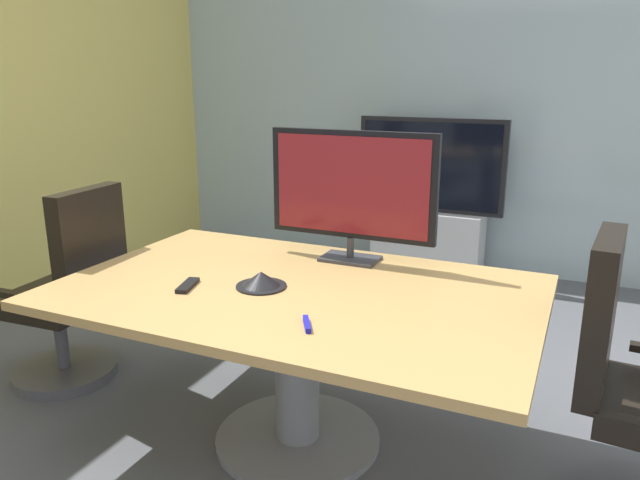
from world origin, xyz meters
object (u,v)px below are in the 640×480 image
at_px(conference_table, 297,325).
at_px(tv_monitor, 352,189).
at_px(wall_display_unit, 428,223).
at_px(office_chair_left, 71,303).
at_px(remote_control, 188,285).
at_px(conference_phone, 261,280).
at_px(office_chair_right, 640,406).

relative_size(conference_table, tv_monitor, 2.44).
bearing_deg(wall_display_unit, office_chair_left, -116.16).
relative_size(office_chair_left, wall_display_unit, 0.83).
bearing_deg(wall_display_unit, remote_control, -96.93).
height_order(office_chair_left, remote_control, office_chair_left).
bearing_deg(conference_table, office_chair_left, 179.37).
bearing_deg(conference_phone, conference_table, 21.99).
height_order(conference_phone, remote_control, conference_phone).
xyz_separation_m(conference_phone, remote_control, (-0.29, -0.14, -0.02)).
bearing_deg(office_chair_left, conference_phone, 83.12).
bearing_deg(remote_control, conference_table, 8.30).
bearing_deg(office_chair_left, conference_table, 85.83).
distance_m(office_chair_right, remote_control, 1.85).
bearing_deg(wall_display_unit, tv_monitor, -85.97).
distance_m(office_chair_right, wall_display_unit, 2.91).
height_order(office_chair_right, tv_monitor, tv_monitor).
distance_m(conference_table, office_chair_right, 1.38).
height_order(tv_monitor, conference_phone, tv_monitor).
distance_m(conference_table, conference_phone, 0.25).
distance_m(conference_table, remote_control, 0.50).
bearing_deg(conference_table, remote_control, -155.79).
bearing_deg(conference_table, wall_display_unit, 91.85).
bearing_deg(tv_monitor, conference_table, -98.12).
relative_size(office_chair_right, tv_monitor, 1.30).
xyz_separation_m(office_chair_right, wall_display_unit, (-1.46, 2.52, -0.01)).
distance_m(conference_table, wall_display_unit, 2.64).
height_order(conference_table, remote_control, remote_control).
distance_m(conference_phone, remote_control, 0.32).
xyz_separation_m(conference_table, remote_control, (-0.43, -0.19, 0.18)).
bearing_deg(tv_monitor, office_chair_right, -15.54).
xyz_separation_m(office_chair_left, wall_display_unit, (1.29, 2.62, -0.01)).
xyz_separation_m(wall_display_unit, remote_control, (-0.34, -2.83, 0.32)).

